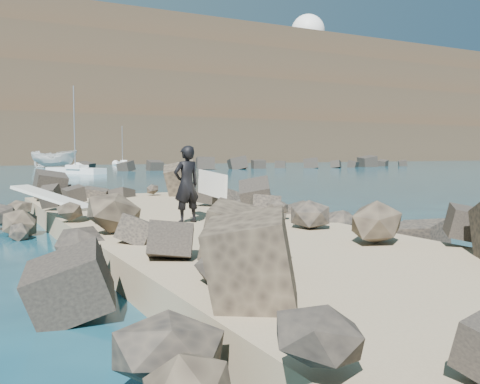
{
  "coord_description": "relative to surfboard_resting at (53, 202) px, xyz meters",
  "views": [
    {
      "loc": [
        -5.34,
        -10.99,
        2.35
      ],
      "look_at": [
        0.0,
        -1.0,
        1.5
      ],
      "focal_mm": 40.0,
      "sensor_mm": 36.0,
      "label": 1
    }
  ],
  "objects": [
    {
      "name": "sailboat_d",
      "position": [
        23.88,
        78.12,
        -0.69
      ],
      "size": [
        1.9,
        5.88,
        7.11
      ],
      "color": "white",
      "rests_on": "ground"
    },
    {
      "name": "jetty",
      "position": [
        3.09,
        -5.66,
        -0.74
      ],
      "size": [
        6.0,
        26.0,
        0.6
      ],
      "primitive_type": "cube",
      "color": "#8C7759",
      "rests_on": "ground"
    },
    {
      "name": "surfboard_resting",
      "position": [
        0.0,
        0.0,
        0.0
      ],
      "size": [
        1.96,
        2.31,
        0.08
      ],
      "primitive_type": "cube",
      "rotation": [
        0.0,
        0.0,
        0.65
      ],
      "color": "silver",
      "rests_on": "riprap_left"
    },
    {
      "name": "headland_buildings",
      "position": [
        19.9,
        148.53,
        32.93
      ],
      "size": [
        137.5,
        30.5,
        5.0
      ],
      "color": "white",
      "rests_on": "headland"
    },
    {
      "name": "surfer_with_board",
      "position": [
        2.85,
        -2.42,
        0.52
      ],
      "size": [
        0.93,
        2.37,
        1.91
      ],
      "color": "black",
      "rests_on": "jetty"
    },
    {
      "name": "radome",
      "position": [
        109.19,
        143.13,
        41.84
      ],
      "size": [
        11.83,
        11.83,
        18.72
      ],
      "color": "white",
      "rests_on": "headland"
    },
    {
      "name": "sailboat_c",
      "position": [
        9.38,
        45.33,
        -0.69
      ],
      "size": [
        5.29,
        8.04,
        9.68
      ],
      "color": "white",
      "rests_on": "ground"
    },
    {
      "name": "breakwater_secondary",
      "position": [
        38.09,
        51.34,
        -0.44
      ],
      "size": [
        52.0,
        4.0,
        1.2
      ],
      "primitive_type": "cube",
      "color": "black",
      "rests_on": "ground"
    },
    {
      "name": "riprap_right",
      "position": [
        5.99,
        -5.16,
        -0.54
      ],
      "size": [
        2.6,
        22.0,
        1.0
      ],
      "primitive_type": "cube",
      "color": "black",
      "rests_on": "ground"
    },
    {
      "name": "headland",
      "position": [
        13.09,
        156.34,
        14.96
      ],
      "size": [
        360.0,
        140.0,
        32.0
      ],
      "primitive_type": "cube",
      "color": "#2D4919",
      "rests_on": "ground"
    },
    {
      "name": "sailboat_f",
      "position": [
        40.77,
        93.46,
        -0.69
      ],
      "size": [
        2.26,
        5.65,
        6.82
      ],
      "color": "white",
      "rests_on": "ground"
    },
    {
      "name": "ground",
      "position": [
        3.09,
        -3.66,
        -1.04
      ],
      "size": [
        800.0,
        800.0,
        0.0
      ],
      "primitive_type": "plane",
      "color": "#0F384C",
      "rests_on": "ground"
    },
    {
      "name": "riprap_left",
      "position": [
        0.19,
        -5.16,
        -0.54
      ],
      "size": [
        2.6,
        22.0,
        1.0
      ],
      "primitive_type": "cube",
      "color": "black",
      "rests_on": "ground"
    },
    {
      "name": "boat_imported",
      "position": [
        11.4,
        72.1,
        0.31
      ],
      "size": [
        7.48,
        5.25,
        2.71
      ],
      "primitive_type": "imported",
      "rotation": [
        0.0,
        0.0,
        1.15
      ],
      "color": "silver",
      "rests_on": "ground"
    }
  ]
}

